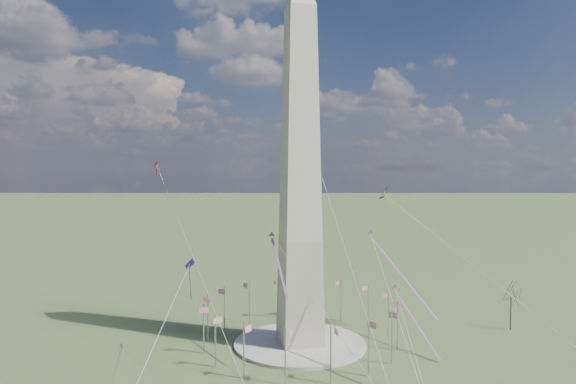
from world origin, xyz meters
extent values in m
plane|color=#425229|center=(0.00, 0.00, 0.00)|extent=(2000.00, 2000.00, 0.00)
cylinder|color=beige|center=(0.00, 0.00, 0.40)|extent=(36.00, 36.00, 0.80)
cylinder|color=#B1B3B8|center=(26.00, 0.00, 6.50)|extent=(0.36, 0.36, 13.00)
cube|color=red|center=(26.00, 1.30, 11.80)|extent=(2.40, 0.08, 1.50)
cylinder|color=#B1B3B8|center=(24.02, 9.95, 6.50)|extent=(0.36, 0.36, 13.00)
cube|color=red|center=(23.52, 11.15, 11.80)|extent=(2.25, 0.99, 1.50)
cylinder|color=#B1B3B8|center=(18.38, 18.38, 6.50)|extent=(0.36, 0.36, 13.00)
cube|color=red|center=(17.47, 19.30, 11.80)|extent=(1.75, 1.75, 1.50)
cylinder|color=#B1B3B8|center=(9.95, 24.02, 6.50)|extent=(0.36, 0.36, 13.00)
cube|color=red|center=(8.75, 24.52, 11.80)|extent=(0.99, 2.25, 1.50)
cylinder|color=#B1B3B8|center=(0.00, 26.00, 6.50)|extent=(0.36, 0.36, 13.00)
cube|color=red|center=(-1.30, 26.00, 11.80)|extent=(0.08, 2.40, 1.50)
cylinder|color=#B1B3B8|center=(-9.95, 24.02, 6.50)|extent=(0.36, 0.36, 13.00)
cube|color=red|center=(-11.15, 23.52, 11.80)|extent=(0.99, 2.25, 1.50)
cylinder|color=#B1B3B8|center=(-18.38, 18.38, 6.50)|extent=(0.36, 0.36, 13.00)
cube|color=red|center=(-19.30, 17.47, 11.80)|extent=(1.75, 1.75, 1.50)
cylinder|color=#B1B3B8|center=(-24.02, 9.95, 6.50)|extent=(0.36, 0.36, 13.00)
cube|color=red|center=(-24.52, 8.75, 11.80)|extent=(2.25, 0.99, 1.50)
cylinder|color=#B1B3B8|center=(-26.00, 0.00, 6.50)|extent=(0.36, 0.36, 13.00)
cube|color=red|center=(-26.00, -1.30, 11.80)|extent=(2.40, 0.08, 1.50)
cylinder|color=#B1B3B8|center=(-24.02, -9.95, 6.50)|extent=(0.36, 0.36, 13.00)
cube|color=red|center=(-23.52, -11.15, 11.80)|extent=(2.25, 0.99, 1.50)
cylinder|color=#B1B3B8|center=(-18.38, -18.38, 6.50)|extent=(0.36, 0.36, 13.00)
cube|color=red|center=(-17.47, -19.30, 11.80)|extent=(1.75, 1.75, 1.50)
cylinder|color=#B1B3B8|center=(-9.95, -24.02, 6.50)|extent=(0.36, 0.36, 13.00)
cube|color=red|center=(-8.75, -24.52, 11.80)|extent=(0.99, 2.25, 1.50)
cylinder|color=#B1B3B8|center=(0.00, -26.00, 6.50)|extent=(0.36, 0.36, 13.00)
cube|color=red|center=(1.30, -26.00, 11.80)|extent=(0.08, 2.40, 1.50)
cylinder|color=#B1B3B8|center=(9.95, -24.02, 6.50)|extent=(0.36, 0.36, 13.00)
cube|color=red|center=(11.15, -23.52, 11.80)|extent=(0.99, 2.25, 1.50)
cylinder|color=#B1B3B8|center=(18.38, -18.38, 6.50)|extent=(0.36, 0.36, 13.00)
cube|color=red|center=(19.30, -17.47, 11.80)|extent=(1.75, 1.75, 1.50)
cylinder|color=#B1B3B8|center=(24.02, -9.95, 6.50)|extent=(0.36, 0.36, 13.00)
cube|color=red|center=(24.52, -8.75, 11.80)|extent=(2.25, 0.99, 1.50)
cylinder|color=#48382C|center=(64.81, -2.07, 4.86)|extent=(0.39, 0.39, 9.73)
cube|color=orange|center=(35.85, 6.19, 34.28)|extent=(11.49, 9.79, 10.28)
cube|color=orange|center=(34.65, 4.76, 34.28)|extent=(11.49, 9.79, 10.28)
cube|color=#3F1D83|center=(-29.46, -1.12, 23.84)|extent=(2.36, 2.95, 2.81)
cube|color=#DD4922|center=(-29.46, -1.12, 19.19)|extent=(0.85, 3.58, 9.73)
cube|color=#DD4922|center=(17.09, -26.11, 23.69)|extent=(5.81, 22.81, 14.57)
cube|color=#DD4922|center=(-8.00, -9.46, 23.79)|extent=(0.91, 18.55, 11.62)
cube|color=#DD4922|center=(29.28, -10.51, 6.98)|extent=(3.01, 20.34, 12.79)
cube|color=red|center=(-37.84, 40.14, 49.73)|extent=(1.42, 1.64, 1.62)
cube|color=red|center=(-37.84, 40.14, 47.96)|extent=(0.43, 1.41, 3.70)
cube|color=silver|center=(11.80, 43.50, 69.23)|extent=(1.29, 1.50, 1.48)
cube|color=silver|center=(11.80, 43.50, 67.62)|extent=(0.42, 1.29, 3.38)
camera|label=1|loc=(-36.35, -133.04, 48.26)|focal=32.00mm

